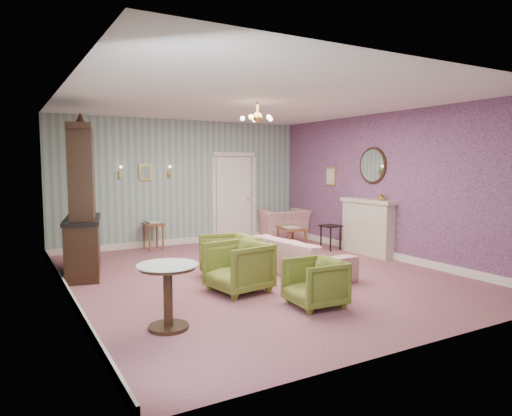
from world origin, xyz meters
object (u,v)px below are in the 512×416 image
fireplace (367,227)px  side_table_black (331,238)px  olive_chair_a (315,280)px  pedestal_table (168,296)px  sofa_chintz (298,250)px  wingback_chair (283,219)px  coffee_table (291,236)px  dresser (82,196)px  olive_chair_b (238,264)px  olive_chair_c (228,255)px

fireplace → side_table_black: bearing=113.8°
olive_chair_a → pedestal_table: 1.97m
sofa_chintz → pedestal_table: sofa_chintz is taller
sofa_chintz → fireplace: size_ratio=1.48×
wingback_chair → coffee_table: bearing=75.8°
olive_chair_a → side_table_black: (2.72, 3.06, -0.07)m
olive_chair_a → side_table_black: size_ratio=1.25×
wingback_chair → dresser: size_ratio=0.43×
fireplace → coffee_table: bearing=116.0°
dresser → pedestal_table: (0.40, -3.23, -0.96)m
olive_chair_b → pedestal_table: 1.70m
sofa_chintz → pedestal_table: size_ratio=2.74×
olive_chair_a → pedestal_table: (-1.96, 0.15, 0.03)m
olive_chair_a → sofa_chintz: bearing=155.6°
sofa_chintz → side_table_black: size_ratio=3.76×
dresser → pedestal_table: bearing=-71.4°
sofa_chintz → coffee_table: bearing=-37.1°
dresser → coffee_table: (4.62, 0.54, -1.12)m
olive_chair_b → dresser: dresser is taller
olive_chair_c → fireplace: bearing=104.9°
wingback_chair → dresser: (-5.06, -1.55, 0.84)m
fireplace → olive_chair_b: bearing=-162.1°
pedestal_table → sofa_chintz: bearing=28.0°
olive_chair_a → coffee_table: (2.26, 3.92, -0.13)m
dresser → coffee_table: size_ratio=3.11×
dresser → fireplace: size_ratio=1.91×
fireplace → olive_chair_a: bearing=-143.3°
sofa_chintz → wingback_chair: size_ratio=1.83×
fireplace → coffee_table: size_ratio=1.63×
olive_chair_a → dresser: bearing=-141.7°
olive_chair_c → sofa_chintz: (1.23, -0.22, 0.01)m
wingback_chair → pedestal_table: (-4.66, -4.78, -0.12)m
olive_chair_c → coffee_table: olive_chair_c is taller
olive_chair_c → olive_chair_b: bearing=-6.6°
olive_chair_c → coffee_table: (2.62, 2.04, -0.18)m
sofa_chintz → side_table_black: bearing=-58.3°
olive_chair_b → fireplace: fireplace is taller
coffee_table → pedestal_table: bearing=-138.2°
fireplace → coffee_table: (-0.80, 1.64, -0.36)m
olive_chair_a → fireplace: (3.06, 2.28, 0.23)m
coffee_table → pedestal_table: 5.67m
olive_chair_b → side_table_black: (3.28, 1.94, -0.13)m
fireplace → side_table_black: fireplace is taller
dresser → side_table_black: size_ratio=4.83×
sofa_chintz → fireplace: bearing=-79.4°
dresser → coffee_table: bearing=18.3°
olive_chair_a → fireplace: 3.83m
fireplace → pedestal_table: fireplace is taller
olive_chair_b → olive_chair_c: size_ratio=1.02×
olive_chair_a → olive_chair_c: bearing=-165.8°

